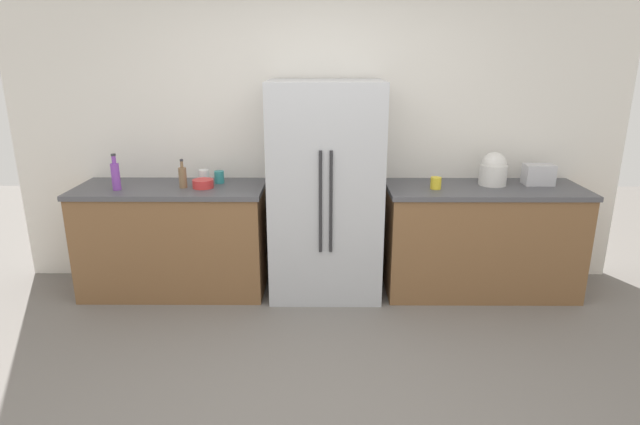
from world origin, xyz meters
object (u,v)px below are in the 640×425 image
(rice_cooker, at_px, (493,170))
(cup_b, at_px, (219,177))
(toaster, at_px, (538,175))
(bottle_a, at_px, (183,177))
(refrigerator, at_px, (325,191))
(bottle_b, at_px, (116,175))
(cup_c, at_px, (436,183))
(cup_a, at_px, (204,176))
(bowl_a, at_px, (203,184))

(rice_cooker, distance_m, cup_b, 2.30)
(toaster, distance_m, bottle_a, 2.95)
(cup_b, bearing_deg, toaster, -0.94)
(refrigerator, relative_size, bottle_b, 6.07)
(toaster, distance_m, bottle_b, 3.47)
(toaster, bearing_deg, bottle_a, -177.60)
(rice_cooker, relative_size, bottle_b, 0.94)
(cup_c, bearing_deg, rice_cooker, 15.42)
(cup_c, bearing_deg, cup_a, 173.70)
(refrigerator, relative_size, toaster, 7.43)
(rice_cooker, bearing_deg, bottle_b, -176.55)
(toaster, distance_m, cup_c, 0.90)
(bottle_a, height_order, bowl_a, bottle_a)
(bottle_b, distance_m, cup_b, 0.82)
(bottle_a, height_order, bottle_b, bottle_b)
(rice_cooker, height_order, cup_c, rice_cooker)
(rice_cooker, bearing_deg, cup_a, 178.24)
(refrigerator, bearing_deg, bottle_b, -176.84)
(cup_a, xyz_separation_m, cup_b, (0.14, -0.02, -0.00))
(cup_c, xyz_separation_m, bowl_a, (-1.90, 0.02, -0.01))
(bottle_b, bearing_deg, toaster, 3.21)
(bottle_a, relative_size, cup_a, 2.19)
(rice_cooker, xyz_separation_m, cup_c, (-0.50, -0.14, -0.08))
(toaster, bearing_deg, rice_cooker, -178.70)
(cup_a, relative_size, cup_b, 1.05)
(cup_b, relative_size, bowl_a, 0.60)
(bottle_a, relative_size, cup_b, 2.31)
(refrigerator, relative_size, rice_cooker, 6.45)
(cup_a, bearing_deg, rice_cooker, -1.76)
(cup_c, bearing_deg, bottle_a, 179.34)
(bottle_b, bearing_deg, rice_cooker, 3.45)
(refrigerator, distance_m, cup_a, 1.05)
(cup_c, bearing_deg, bowl_a, 179.25)
(toaster, distance_m, cup_b, 2.68)
(cup_a, relative_size, bowl_a, 0.63)
(bottle_a, bearing_deg, refrigerator, 1.08)
(rice_cooker, height_order, cup_b, rice_cooker)
(cup_b, relative_size, cup_c, 1.07)
(refrigerator, distance_m, bowl_a, 1.01)
(bottle_b, distance_m, bowl_a, 0.69)
(rice_cooker, relative_size, bowl_a, 1.61)
(refrigerator, relative_size, cup_b, 17.32)
(rice_cooker, bearing_deg, cup_c, -164.58)
(bottle_b, height_order, cup_b, bottle_b)
(refrigerator, height_order, bottle_a, refrigerator)
(bottle_b, bearing_deg, refrigerator, 3.16)
(toaster, distance_m, cup_a, 2.82)
(rice_cooker, distance_m, bottle_a, 2.57)
(toaster, relative_size, cup_c, 2.50)
(refrigerator, distance_m, cup_c, 0.90)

